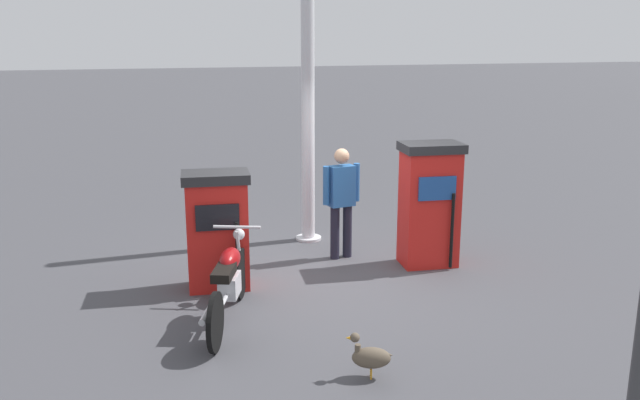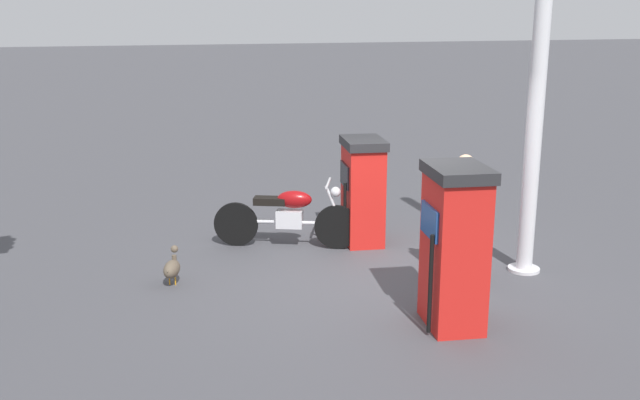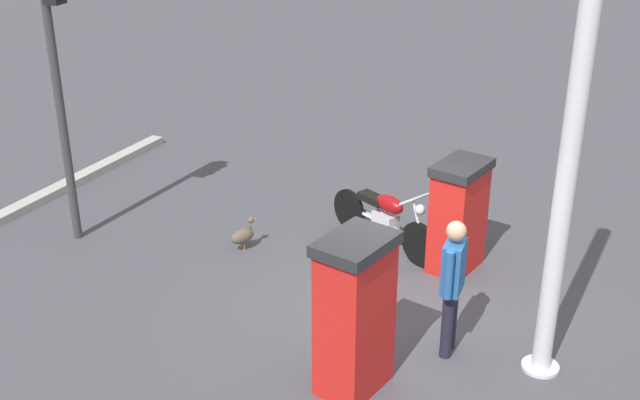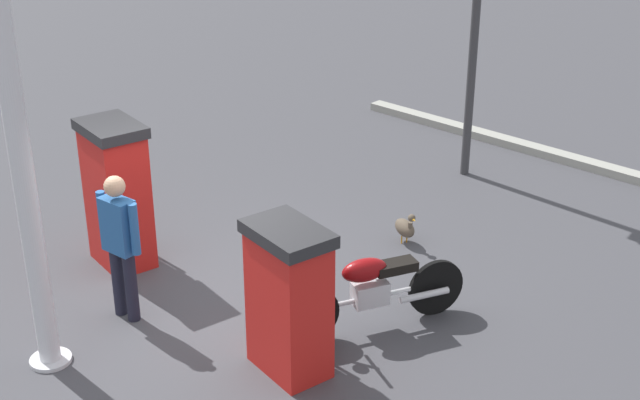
# 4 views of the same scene
# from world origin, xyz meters

# --- Properties ---
(ground_plane) EXTENTS (120.00, 120.00, 0.00)m
(ground_plane) POSITION_xyz_m (0.00, 0.00, 0.00)
(ground_plane) COLOR #424247
(fuel_pump_near) EXTENTS (0.66, 0.88, 1.49)m
(fuel_pump_near) POSITION_xyz_m (-0.15, -1.46, 0.76)
(fuel_pump_near) COLOR red
(fuel_pump_near) RESTS_ON ground
(fuel_pump_far) EXTENTS (0.69, 0.87, 1.71)m
(fuel_pump_far) POSITION_xyz_m (-0.15, 1.46, 0.87)
(fuel_pump_far) COLOR red
(fuel_pump_far) RESTS_ON ground
(motorcycle_near_pump) EXTENTS (1.91, 0.90, 0.95)m
(motorcycle_near_pump) POSITION_xyz_m (0.91, -1.51, 0.47)
(motorcycle_near_pump) COLOR black
(motorcycle_near_pump) RESTS_ON ground
(attendant_person) EXTENTS (0.25, 0.58, 1.59)m
(attendant_person) POSITION_xyz_m (-0.77, 0.40, 0.90)
(attendant_person) COLOR #1E1E2D
(attendant_person) RESTS_ON ground
(wandering_duck) EXTENTS (0.29, 0.44, 0.45)m
(wandering_duck) POSITION_xyz_m (2.58, -0.48, 0.22)
(wandering_duck) COLOR brown
(wandering_duck) RESTS_ON ground
(canopy_support_pole) EXTENTS (0.40, 0.40, 4.54)m
(canopy_support_pole) POSITION_xyz_m (-1.75, 0.20, 2.19)
(canopy_support_pole) COLOR silver
(canopy_support_pole) RESTS_ON ground
(road_edge_kerb) EXTENTS (0.68, 6.59, 0.12)m
(road_edge_kerb) POSITION_xyz_m (6.27, 0.00, 0.06)
(road_edge_kerb) COLOR #9E9E93
(road_edge_kerb) RESTS_ON ground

